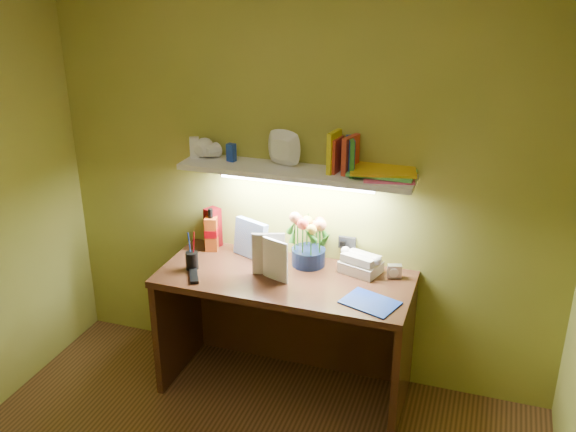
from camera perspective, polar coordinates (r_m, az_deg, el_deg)
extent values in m
cube|color=#391B0F|center=(3.74, -0.29, -10.48)|extent=(1.40, 0.60, 0.75)
cube|color=#B6B7BB|center=(3.57, 9.45, -4.87)|extent=(0.08, 0.06, 0.08)
cube|color=#5A0509|center=(3.88, -6.67, -1.02)|extent=(0.10, 0.10, 0.24)
cylinder|color=black|center=(3.63, -8.56, -3.44)|extent=(0.08, 0.08, 0.17)
cube|color=black|center=(3.57, -8.37, -5.31)|extent=(0.12, 0.16, 0.02)
cube|color=#1A3BAB|center=(3.32, 7.31, -7.64)|extent=(0.32, 0.28, 0.01)
imported|color=beige|center=(3.52, -3.23, -3.38)|extent=(0.18, 0.08, 0.24)
imported|color=white|center=(3.51, -2.26, -3.52)|extent=(0.17, 0.08, 0.24)
cube|color=white|center=(3.48, 0.61, 3.93)|extent=(1.30, 0.25, 0.03)
imported|color=white|center=(3.67, -7.93, 5.65)|extent=(0.12, 0.12, 0.09)
imported|color=white|center=(3.66, -7.24, 5.57)|extent=(0.11, 0.11, 0.08)
imported|color=white|center=(3.50, -0.74, 4.71)|extent=(0.24, 0.24, 0.05)
cube|color=white|center=(3.72, -8.31, 6.06)|extent=(0.07, 0.06, 0.12)
cube|color=#1A3BAB|center=(3.62, -5.06, 5.65)|extent=(0.05, 0.05, 0.10)
cube|color=red|center=(3.43, 4.40, 5.43)|extent=(0.04, 0.13, 0.18)
cube|color=yellow|center=(3.42, 4.11, 5.72)|extent=(0.05, 0.14, 0.22)
cube|color=#1537AD|center=(3.41, 5.54, 5.36)|extent=(0.08, 0.14, 0.19)
cube|color=#33842E|center=(3.38, 5.58, 5.25)|extent=(0.07, 0.13, 0.20)
cube|color=red|center=(3.41, 5.58, 5.44)|extent=(0.07, 0.14, 0.20)
cube|color=#FC5592|center=(3.38, 8.95, 3.42)|extent=(0.29, 0.24, 0.01)
cube|color=#5BCA5E|center=(3.42, 8.42, 3.95)|extent=(0.34, 0.25, 0.01)
cube|color=gold|center=(3.41, 8.45, 4.17)|extent=(0.38, 0.31, 0.01)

